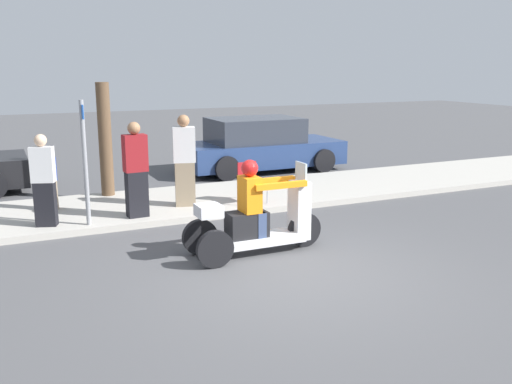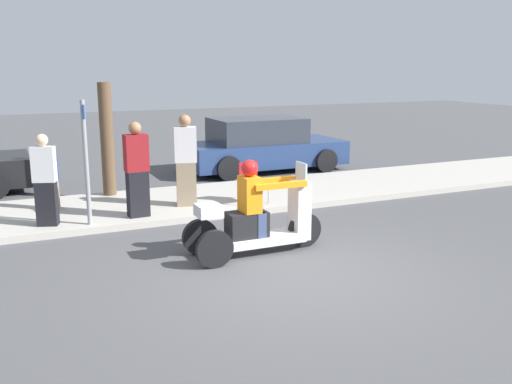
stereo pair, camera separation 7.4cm
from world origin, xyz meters
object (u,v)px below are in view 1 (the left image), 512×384
object	(u,v)px
folding_chair_set_back	(250,178)
tree_trunk	(105,140)
street_sign	(85,158)
spectator_end_of_line	(44,182)
spectator_mid_group	(185,162)
motorcycle_trike	(257,220)
spectator_near_curb	(136,172)
parked_car_lot_center	(260,146)
spectator_by_tree	(49,181)

from	to	relation	value
folding_chair_set_back	tree_trunk	size ratio (longest dim) A/B	0.34
folding_chair_set_back	street_sign	world-z (taller)	street_sign
spectator_end_of_line	spectator_mid_group	world-z (taller)	spectator_mid_group
motorcycle_trike	spectator_end_of_line	xyz separation A→B (m)	(-2.88, 2.61, 0.36)
motorcycle_trike	spectator_near_curb	bearing A→B (deg)	116.56
parked_car_lot_center	street_sign	world-z (taller)	street_sign
spectator_near_curb	spectator_end_of_line	bearing A→B (deg)	177.85
spectator_mid_group	folding_chair_set_back	size ratio (longest dim) A/B	2.23
motorcycle_trike	spectator_end_of_line	size ratio (longest dim) A/B	1.38
spectator_mid_group	tree_trunk	world-z (taller)	tree_trunk
spectator_end_of_line	spectator_by_tree	bearing A→B (deg)	81.27
motorcycle_trike	tree_trunk	size ratio (longest dim) A/B	0.92
spectator_near_curb	spectator_by_tree	bearing A→B (deg)	138.79
spectator_mid_group	tree_trunk	bearing A→B (deg)	127.57
spectator_near_curb	parked_car_lot_center	bearing A→B (deg)	41.86
spectator_near_curb	spectator_mid_group	size ratio (longest dim) A/B	0.97
motorcycle_trike	tree_trunk	xyz separation A→B (m)	(-1.44, 4.62, 0.79)
spectator_end_of_line	street_sign	size ratio (longest dim) A/B	0.74
spectator_mid_group	spectator_by_tree	distance (m)	2.64
folding_chair_set_back	street_sign	size ratio (longest dim) A/B	0.37
folding_chair_set_back	street_sign	xyz separation A→B (m)	(-3.32, -0.39, 0.69)
spectator_mid_group	spectator_by_tree	size ratio (longest dim) A/B	1.55
street_sign	motorcycle_trike	bearing A→B (deg)	-47.04
street_sign	spectator_end_of_line	bearing A→B (deg)	159.58
spectator_end_of_line	parked_car_lot_center	xyz separation A→B (m)	(5.95, 3.84, -0.21)
spectator_mid_group	spectator_by_tree	bearing A→B (deg)	162.45
spectator_end_of_line	spectator_mid_group	distance (m)	2.71
motorcycle_trike	tree_trunk	distance (m)	4.90
parked_car_lot_center	tree_trunk	distance (m)	4.91
spectator_near_curb	spectator_by_tree	xyz separation A→B (m)	(-1.42, 1.24, -0.29)
spectator_near_curb	parked_car_lot_center	distance (m)	5.85
motorcycle_trike	parked_car_lot_center	xyz separation A→B (m)	(3.08, 6.45, 0.16)
tree_trunk	street_sign	distance (m)	2.38
tree_trunk	folding_chair_set_back	bearing A→B (deg)	-36.11
motorcycle_trike	spectator_end_of_line	world-z (taller)	spectator_end_of_line
spectator_by_tree	folding_chair_set_back	xyz separation A→B (m)	(3.82, -1.04, -0.06)
motorcycle_trike	folding_chair_set_back	size ratio (longest dim) A/B	2.73
spectator_near_curb	tree_trunk	world-z (taller)	tree_trunk
spectator_by_tree	parked_car_lot_center	size ratio (longest dim) A/B	0.27
spectator_near_curb	spectator_end_of_line	world-z (taller)	spectator_near_curb
folding_chair_set_back	spectator_by_tree	bearing A→B (deg)	164.73
spectator_mid_group	tree_trunk	xyz separation A→B (m)	(-1.24, 1.62, 0.33)
spectator_by_tree	street_sign	bearing A→B (deg)	-70.85
spectator_by_tree	street_sign	world-z (taller)	street_sign
spectator_near_curb	spectator_by_tree	distance (m)	1.91
spectator_end_of_line	folding_chair_set_back	size ratio (longest dim) A/B	1.98
tree_trunk	street_sign	bearing A→B (deg)	-108.56
spectator_end_of_line	parked_car_lot_center	size ratio (longest dim) A/B	0.37
spectator_mid_group	street_sign	distance (m)	2.13
spectator_end_of_line	tree_trunk	bearing A→B (deg)	54.36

